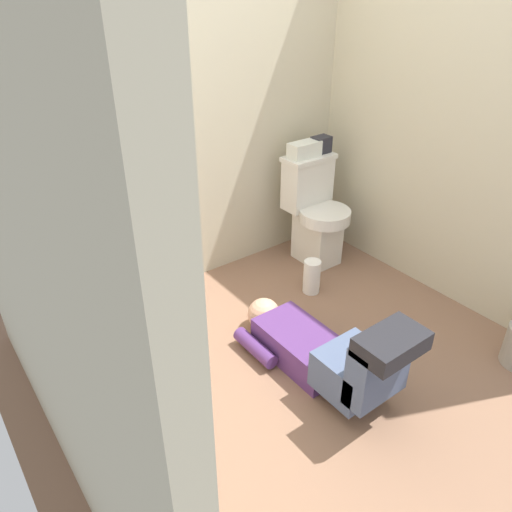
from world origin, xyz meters
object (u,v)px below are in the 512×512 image
at_px(toilet, 315,212).
at_px(soap_dispenser, 38,202).
at_px(person_plumber, 325,351).
at_px(paper_towel_roll, 312,277).
at_px(bottle_amber, 90,191).
at_px(vanity_cabinet, 103,282).
at_px(tissue_box, 304,150).
at_px(toiletry_bag, 321,145).
at_px(bottle_clear, 68,192).
at_px(faucet, 77,194).
at_px(bottle_green, 54,195).

height_order(toilet, soap_dispenser, soap_dispenser).
height_order(person_plumber, paper_towel_roll, person_plumber).
height_order(toilet, paper_towel_roll, toilet).
bearing_deg(bottle_amber, vanity_cabinet, -123.38).
bearing_deg(tissue_box, paper_towel_roll, -121.88).
bearing_deg(toiletry_bag, paper_towel_roll, -134.65).
bearing_deg(paper_towel_roll, toiletry_bag, 45.35).
bearing_deg(person_plumber, tissue_box, 54.50).
bearing_deg(tissue_box, toiletry_bag, 0.00).
relative_size(toilet, soap_dispenser, 4.52).
bearing_deg(tissue_box, soap_dispenser, -179.45).
bearing_deg(paper_towel_roll, soap_dispenser, 164.65).
bearing_deg(bottle_clear, person_plumber, -52.63).
bearing_deg(faucet, tissue_box, -0.14).
xyz_separation_m(toiletry_bag, soap_dispenser, (-1.84, -0.02, 0.08)).
bearing_deg(bottle_green, faucet, -1.15).
bearing_deg(paper_towel_roll, person_plumber, -127.73).
height_order(vanity_cabinet, paper_towel_roll, vanity_cabinet).
height_order(faucet, bottle_clear, bottle_clear).
bearing_deg(soap_dispenser, paper_towel_roll, -15.35).
distance_m(vanity_cabinet, bottle_amber, 0.49).
bearing_deg(soap_dispenser, faucet, 6.01).
xyz_separation_m(toilet, vanity_cabinet, (-1.54, -0.05, 0.05)).
bearing_deg(bottle_green, soap_dispenser, -165.01).
height_order(faucet, bottle_amber, bottle_amber).
height_order(tissue_box, soap_dispenser, soap_dispenser).
bearing_deg(toilet, vanity_cabinet, -178.29).
bearing_deg(bottle_green, person_plumber, -49.96).
bearing_deg(person_plumber, toilet, 50.31).
distance_m(toiletry_bag, soap_dispenser, 1.84).
xyz_separation_m(tissue_box, bottle_green, (-1.61, 0.01, 0.09)).
distance_m(tissue_box, soap_dispenser, 1.69).
distance_m(bottle_green, bottle_clear, 0.07).
xyz_separation_m(toiletry_bag, paper_towel_roll, (-0.40, -0.41, -0.69)).
bearing_deg(person_plumber, soap_dispenser, 133.23).
bearing_deg(soap_dispenser, toilet, -2.45).
distance_m(tissue_box, bottle_amber, 1.47).
distance_m(vanity_cabinet, toiletry_bag, 1.70).
relative_size(tissue_box, bottle_green, 1.48).
height_order(tissue_box, paper_towel_roll, tissue_box).
bearing_deg(bottle_green, bottle_amber, -29.75).
xyz_separation_m(faucet, bottle_green, (-0.11, 0.00, 0.02)).
xyz_separation_m(toilet, toiletry_bag, (0.10, 0.09, 0.44)).
bearing_deg(soap_dispenser, toiletry_bag, 0.51).
height_order(faucet, soap_dispenser, soap_dispenser).
height_order(person_plumber, bottle_amber, bottle_amber).
relative_size(faucet, soap_dispenser, 0.60).
bearing_deg(bottle_amber, bottle_clear, 128.46).
bearing_deg(faucet, paper_towel_roll, -18.39).
xyz_separation_m(tissue_box, paper_towel_roll, (-0.25, -0.41, -0.69)).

